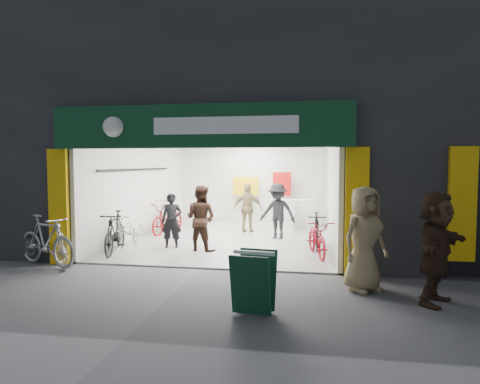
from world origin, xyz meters
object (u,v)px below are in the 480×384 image
(bike_left_front, at_px, (128,231))
(parked_bike, at_px, (47,241))
(pedestrian_near, at_px, (364,239))
(bike_right_front, at_px, (317,231))
(sandwich_board, at_px, (254,281))

(bike_left_front, xyz_separation_m, parked_bike, (-0.92, -2.18, 0.11))
(bike_left_front, relative_size, pedestrian_near, 0.95)
(bike_right_front, xyz_separation_m, pedestrian_near, (0.81, -3.65, 0.45))
(bike_left_front, height_order, bike_right_front, bike_right_front)
(pedestrian_near, bearing_deg, bike_right_front, 65.14)
(bike_left_front, bearing_deg, pedestrian_near, -21.96)
(bike_left_front, distance_m, bike_right_front, 5.05)
(sandwich_board, bearing_deg, bike_left_front, 140.11)
(bike_left_front, height_order, pedestrian_near, pedestrian_near)
(bike_left_front, xyz_separation_m, pedestrian_near, (5.80, -2.89, 0.47))
(parked_bike, distance_m, pedestrian_near, 6.77)
(bike_right_front, distance_m, parked_bike, 6.60)
(bike_right_front, height_order, parked_bike, parked_bike)
(sandwich_board, bearing_deg, bike_right_front, 87.17)
(bike_left_front, bearing_deg, parked_bike, -108.35)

